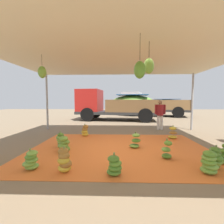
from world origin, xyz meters
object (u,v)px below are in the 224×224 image
object	(u,v)px
banana_bunch_2	(85,131)
banana_bunch_4	(114,166)
banana_bunch_5	(173,133)
banana_bunch_9	(64,161)
banana_bunch_8	(215,159)
banana_bunch_0	(209,163)
cargo_truck_far	(151,104)
banana_bunch_11	(31,161)
banana_bunch_10	(64,144)
banana_bunch_7	(167,150)
banana_bunch_1	(61,140)
banana_bunch_6	(135,141)
cargo_truck_main	(115,104)
worker_0	(160,113)

from	to	relation	value
banana_bunch_2	banana_bunch_4	bearing A→B (deg)	-69.08
banana_bunch_5	banana_bunch_9	distance (m)	4.50
banana_bunch_4	banana_bunch_8	xyz separation A→B (m)	(2.24, 0.37, 0.04)
banana_bunch_0	cargo_truck_far	bearing A→B (deg)	83.03
banana_bunch_8	banana_bunch_11	size ratio (longest dim) A/B	1.12
banana_bunch_4	banana_bunch_10	world-z (taller)	banana_bunch_10
banana_bunch_0	banana_bunch_8	bearing A→B (deg)	42.16
banana_bunch_2	banana_bunch_11	bearing A→B (deg)	-99.39
banana_bunch_7	banana_bunch_10	xyz separation A→B (m)	(-2.87, 0.44, 0.01)
banana_bunch_1	banana_bunch_4	bearing A→B (deg)	-46.15
banana_bunch_6	banana_bunch_7	world-z (taller)	banana_bunch_7
banana_bunch_1	banana_bunch_2	world-z (taller)	banana_bunch_2
banana_bunch_0	banana_bunch_6	xyz separation A→B (m)	(-1.32, 1.74, -0.02)
banana_bunch_1	banana_bunch_6	xyz separation A→B (m)	(2.43, 0.00, -0.01)
banana_bunch_1	banana_bunch_2	xyz separation A→B (m)	(0.48, 1.57, 0.01)
banana_bunch_5	cargo_truck_far	distance (m)	9.67
banana_bunch_9	cargo_truck_main	size ratio (longest dim) A/B	0.09
banana_bunch_8	banana_bunch_4	bearing A→B (deg)	-170.51
banana_bunch_7	worker_0	distance (m)	4.32
banana_bunch_2	banana_bunch_5	xyz separation A→B (m)	(3.60, -0.32, -0.01)
worker_0	banana_bunch_11	bearing A→B (deg)	-130.43
banana_bunch_7	banana_bunch_10	distance (m)	2.90
cargo_truck_main	worker_0	world-z (taller)	cargo_truck_main
banana_bunch_5	cargo_truck_main	xyz separation A→B (m)	(-2.35, 5.97, 1.01)
cargo_truck_far	banana_bunch_9	bearing A→B (deg)	-109.97
banana_bunch_1	banana_bunch_5	bearing A→B (deg)	17.02
banana_bunch_7	banana_bunch_11	size ratio (longest dim) A/B	1.13
banana_bunch_5	banana_bunch_4	bearing A→B (deg)	-126.30
banana_bunch_0	cargo_truck_main	size ratio (longest dim) A/B	0.08
banana_bunch_2	banana_bunch_6	world-z (taller)	banana_bunch_2
cargo_truck_main	cargo_truck_far	xyz separation A→B (m)	(3.57, 3.58, -0.06)
banana_bunch_11	worker_0	bearing A→B (deg)	49.57
banana_bunch_10	cargo_truck_far	bearing A→B (deg)	66.05
cargo_truck_main	banana_bunch_5	bearing A→B (deg)	-68.49
banana_bunch_6	banana_bunch_1	bearing A→B (deg)	-179.97
banana_bunch_0	cargo_truck_main	world-z (taller)	cargo_truck_main
banana_bunch_1	banana_bunch_0	bearing A→B (deg)	-24.84
banana_bunch_5	banana_bunch_9	xyz separation A→B (m)	(-3.35, -3.00, 0.02)
banana_bunch_5	banana_bunch_11	bearing A→B (deg)	-144.94
banana_bunch_0	cargo_truck_main	distance (m)	9.24
banana_bunch_7	banana_bunch_8	world-z (taller)	banana_bunch_7
banana_bunch_8	banana_bunch_11	world-z (taller)	banana_bunch_8
banana_bunch_0	worker_0	size ratio (longest dim) A/B	0.35
banana_bunch_8	cargo_truck_far	distance (m)	12.39
banana_bunch_1	banana_bunch_8	xyz separation A→B (m)	(4.03, -1.49, 0.01)
banana_bunch_5	banana_bunch_7	xyz separation A→B (m)	(-0.93, -2.17, -0.00)
banana_bunch_6	banana_bunch_11	world-z (taller)	banana_bunch_6
banana_bunch_5	banana_bunch_0	bearing A→B (deg)	-96.11
banana_bunch_4	banana_bunch_7	bearing A→B (deg)	34.86
banana_bunch_6	worker_0	world-z (taller)	worker_0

